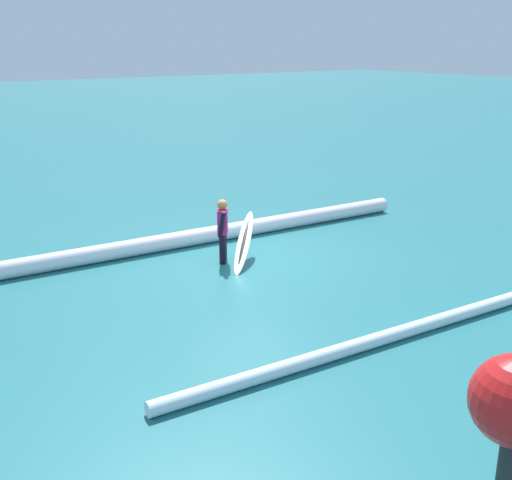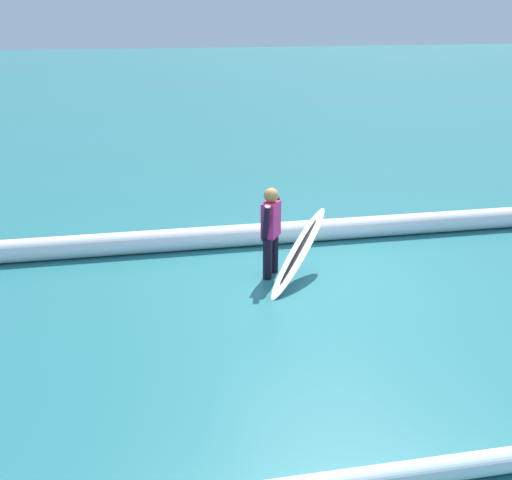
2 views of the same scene
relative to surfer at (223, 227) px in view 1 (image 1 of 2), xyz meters
name	(u,v)px [view 1 (image 1 of 2)]	position (x,y,z in m)	size (l,w,h in m)	color
ground_plane	(252,259)	(-0.58, 0.24, -0.77)	(134.15, 134.15, 0.00)	#246E73
surfer	(223,227)	(0.00, 0.00, 0.00)	(0.36, 0.57, 1.38)	black
surfboard	(244,242)	(-0.36, 0.26, -0.32)	(1.39, 1.44, 0.92)	white
wave_crest_foreground	(135,247)	(1.41, -1.43, -0.58)	(0.38, 0.38, 14.51)	white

